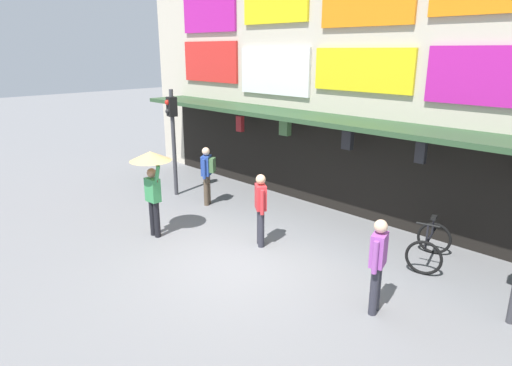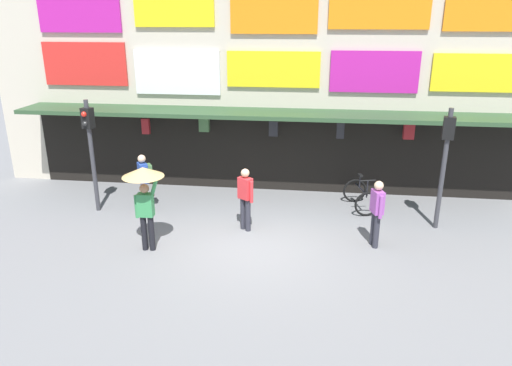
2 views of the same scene
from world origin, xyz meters
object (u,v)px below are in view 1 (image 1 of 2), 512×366
pedestrian_in_green (261,206)px  pedestrian_with_umbrella (151,170)px  traffic_light_near (173,126)px  pedestrian_in_purple (378,261)px  bicycle_parked (429,246)px  pedestrian_in_black (207,171)px

pedestrian_in_green → pedestrian_with_umbrella: bearing=-146.4°
pedestrian_in_green → traffic_light_near: bearing=170.2°
traffic_light_near → pedestrian_in_purple: size_ratio=1.90×
traffic_light_near → bicycle_parked: size_ratio=2.46×
bicycle_parked → pedestrian_in_black: (-6.13, -0.94, 0.59)m
traffic_light_near → pedestrian_in_purple: (7.69, -1.29, -1.19)m
pedestrian_in_purple → pedestrian_in_green: bearing=170.8°
pedestrian_in_black → pedestrian_in_green: (3.03, -0.91, -0.04)m
traffic_light_near → pedestrian_in_black: 1.83m
pedestrian_in_black → pedestrian_in_green: size_ratio=1.00×
pedestrian_with_umbrella → bicycle_parked: bearing=31.9°
traffic_light_near → pedestrian_with_umbrella: size_ratio=1.54×
pedestrian_in_green → pedestrian_in_purple: 3.29m
pedestrian_in_black → pedestrian_with_umbrella: bearing=-69.1°
bicycle_parked → pedestrian_with_umbrella: 6.30m
traffic_light_near → pedestrian_in_purple: 7.89m
pedestrian_with_umbrella → pedestrian_in_purple: bearing=9.4°
traffic_light_near → pedestrian_in_green: bearing=-9.8°
traffic_light_near → pedestrian_with_umbrella: (2.30, -2.19, -0.50)m
bicycle_parked → pedestrian_with_umbrella: pedestrian_with_umbrella is taller
pedestrian_in_green → pedestrian_in_purple: bearing=-9.2°
pedestrian_in_black → bicycle_parked: bearing=8.7°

